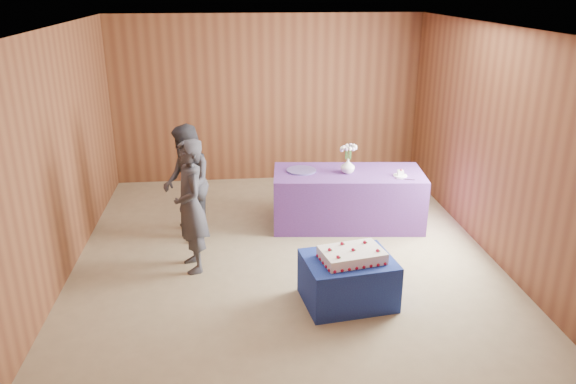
{
  "coord_description": "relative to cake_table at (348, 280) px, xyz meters",
  "views": [
    {
      "loc": [
        -0.6,
        -6.06,
        3.15
      ],
      "look_at": [
        0.04,
        0.1,
        0.82
      ],
      "focal_mm": 35.0,
      "sensor_mm": 36.0,
      "label": 1
    }
  ],
  "objects": [
    {
      "name": "sheet_cake",
      "position": [
        0.02,
        -0.03,
        0.31
      ],
      "size": [
        0.72,
        0.56,
        0.15
      ],
      "rotation": [
        0.0,
        0.0,
        0.2
      ],
      "color": "white",
      "rests_on": "cake_table"
    },
    {
      "name": "knife",
      "position": [
        1.06,
        1.63,
        0.5
      ],
      "size": [
        0.25,
        0.1,
        0.0
      ],
      "primitive_type": "cube",
      "rotation": [
        0.0,
        0.0,
        -0.3
      ],
      "color": "#BDBCC2",
      "rests_on": "serving_table"
    },
    {
      "name": "vase",
      "position": [
        0.38,
        1.97,
        0.6
      ],
      "size": [
        0.22,
        0.22,
        0.2
      ],
      "primitive_type": "imported",
      "rotation": [
        0.0,
        0.0,
        -0.18
      ],
      "color": "white",
      "rests_on": "serving_table"
    },
    {
      "name": "guest_right",
      "position": [
        -1.73,
        1.76,
        0.5
      ],
      "size": [
        0.73,
        0.85,
        1.5
      ],
      "primitive_type": "imported",
      "rotation": [
        0.0,
        0.0,
        -1.33
      ],
      "color": "#32333D",
      "rests_on": "ground"
    },
    {
      "name": "ground",
      "position": [
        -0.55,
        1.04,
        -0.25
      ],
      "size": [
        6.0,
        6.0,
        0.0
      ],
      "primitive_type": "plane",
      "color": "gray",
      "rests_on": "ground"
    },
    {
      "name": "cake_slice",
      "position": [
        1.05,
        1.77,
        0.55
      ],
      "size": [
        0.08,
        0.07,
        0.09
      ],
      "rotation": [
        0.0,
        0.0,
        -0.05
      ],
      "color": "white",
      "rests_on": "plate"
    },
    {
      "name": "plate",
      "position": [
        1.05,
        1.77,
        0.51
      ],
      "size": [
        0.2,
        0.2,
        0.01
      ],
      "primitive_type": "cylinder",
      "rotation": [
        0.0,
        0.0,
        -0.09
      ],
      "color": "white",
      "rests_on": "serving_table"
    },
    {
      "name": "room_shell",
      "position": [
        -0.55,
        1.04,
        1.55
      ],
      "size": [
        5.04,
        6.04,
        2.72
      ],
      "color": "brown",
      "rests_on": "ground"
    },
    {
      "name": "flower_spray",
      "position": [
        0.38,
        1.97,
        0.84
      ],
      "size": [
        0.23,
        0.23,
        0.18
      ],
      "color": "#265E25",
      "rests_on": "vase"
    },
    {
      "name": "platter",
      "position": [
        -0.22,
        2.11,
        0.51
      ],
      "size": [
        0.48,
        0.48,
        0.02
      ],
      "primitive_type": "cylinder",
      "rotation": [
        0.0,
        0.0,
        0.22
      ],
      "color": "#534890",
      "rests_on": "serving_table"
    },
    {
      "name": "cake_table",
      "position": [
        0.0,
        0.0,
        0.0
      ],
      "size": [
        0.99,
        0.82,
        0.5
      ],
      "primitive_type": "cube",
      "rotation": [
        0.0,
        0.0,
        0.14
      ],
      "color": "navy",
      "rests_on": "ground"
    },
    {
      "name": "serving_table",
      "position": [
        0.4,
        2.0,
        0.12
      ],
      "size": [
        2.08,
        1.1,
        0.75
      ],
      "primitive_type": "cube",
      "rotation": [
        0.0,
        0.0,
        -0.1
      ],
      "color": "#593188",
      "rests_on": "ground"
    },
    {
      "name": "guest_left",
      "position": [
        -1.63,
        0.91,
        0.53
      ],
      "size": [
        0.51,
        0.64,
        1.55
      ],
      "primitive_type": "imported",
      "rotation": [
        0.0,
        0.0,
        -1.3
      ],
      "color": "#34353E",
      "rests_on": "ground"
    }
  ]
}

